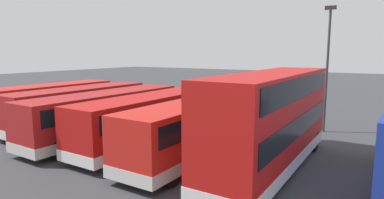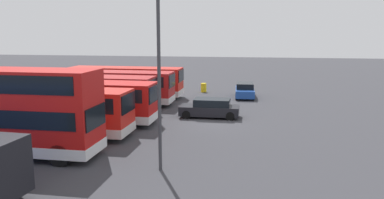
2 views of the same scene
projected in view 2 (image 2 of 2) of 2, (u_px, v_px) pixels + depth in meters
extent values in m
plane|color=#38383D|center=(209.00, 122.00, 27.38)|extent=(140.00, 140.00, 0.00)
cube|color=black|center=(96.00, 117.00, 18.85)|extent=(2.25, 0.09, 1.10)
cylinder|color=black|center=(81.00, 142.00, 20.48)|extent=(0.31, 1.10, 1.10)
cylinder|color=black|center=(60.00, 155.00, 18.30)|extent=(0.31, 1.10, 1.10)
cube|color=red|center=(41.00, 109.00, 23.62)|extent=(2.75, 11.38, 2.60)
cube|color=silver|center=(42.00, 125.00, 23.80)|extent=(2.79, 11.42, 0.55)
cube|color=black|center=(41.00, 100.00, 23.51)|extent=(2.80, 10.58, 0.90)
cube|color=black|center=(128.00, 103.00, 22.51)|extent=(2.25, 0.10, 1.10)
cylinder|color=black|center=(114.00, 125.00, 24.15)|extent=(0.32, 1.11, 1.10)
cylinder|color=black|center=(99.00, 134.00, 21.98)|extent=(0.32, 1.11, 1.10)
cube|color=#B71411|center=(74.00, 100.00, 26.92)|extent=(2.78, 11.68, 2.60)
cube|color=silver|center=(75.00, 114.00, 27.10)|extent=(2.82, 11.72, 0.55)
cube|color=black|center=(74.00, 91.00, 26.81)|extent=(2.82, 10.88, 0.90)
cube|color=black|center=(154.00, 94.00, 25.78)|extent=(2.25, 0.10, 1.10)
cylinder|color=black|center=(140.00, 114.00, 27.42)|extent=(0.32, 1.11, 1.10)
cylinder|color=black|center=(129.00, 121.00, 25.24)|extent=(0.32, 1.11, 1.10)
cylinder|color=black|center=(29.00, 109.00, 28.99)|extent=(0.32, 1.11, 1.10)
cylinder|color=black|center=(10.00, 116.00, 26.81)|extent=(0.32, 1.11, 1.10)
cube|color=#A51919|center=(85.00, 92.00, 30.27)|extent=(2.88, 11.27, 2.60)
cube|color=silver|center=(85.00, 105.00, 30.45)|extent=(2.92, 11.31, 0.55)
cube|color=black|center=(84.00, 85.00, 30.16)|extent=(2.91, 10.47, 0.90)
cube|color=black|center=(153.00, 87.00, 29.11)|extent=(2.25, 0.13, 1.10)
cylinder|color=black|center=(140.00, 105.00, 30.77)|extent=(0.33, 1.11, 1.10)
cylinder|color=black|center=(130.00, 111.00, 28.59)|extent=(0.33, 1.11, 1.10)
cylinder|color=black|center=(46.00, 101.00, 32.34)|extent=(0.33, 1.11, 1.10)
cylinder|color=black|center=(30.00, 106.00, 30.16)|extent=(0.33, 1.11, 1.10)
cube|color=#A51919|center=(113.00, 86.00, 33.66)|extent=(2.70, 10.73, 2.60)
cube|color=silver|center=(113.00, 97.00, 33.84)|extent=(2.74, 10.77, 0.55)
cube|color=black|center=(113.00, 79.00, 33.56)|extent=(2.75, 9.93, 0.90)
cube|color=black|center=(172.00, 81.00, 32.63)|extent=(2.25, 0.09, 1.10)
cylinder|color=black|center=(160.00, 97.00, 34.27)|extent=(0.32, 1.10, 1.10)
cylinder|color=black|center=(153.00, 102.00, 32.09)|extent=(0.32, 1.10, 1.10)
cylinder|color=black|center=(78.00, 95.00, 35.63)|extent=(0.32, 1.10, 1.10)
cylinder|color=black|center=(66.00, 99.00, 33.45)|extent=(0.32, 1.10, 1.10)
cube|color=red|center=(126.00, 81.00, 37.35)|extent=(2.72, 11.11, 2.60)
cube|color=silver|center=(126.00, 91.00, 37.53)|extent=(2.76, 11.15, 0.55)
cube|color=black|center=(126.00, 75.00, 37.25)|extent=(2.77, 10.31, 0.90)
cube|color=black|center=(181.00, 76.00, 36.28)|extent=(2.25, 0.09, 1.10)
cylinder|color=black|center=(170.00, 91.00, 37.92)|extent=(0.32, 1.10, 1.10)
cylinder|color=black|center=(164.00, 95.00, 35.74)|extent=(0.32, 1.10, 1.10)
cylinder|color=black|center=(92.00, 89.00, 39.35)|extent=(0.32, 1.10, 1.10)
cylinder|color=black|center=(82.00, 92.00, 37.17)|extent=(0.32, 1.10, 1.10)
cylinder|color=black|center=(11.00, 185.00, 14.91)|extent=(0.33, 1.01, 1.00)
cube|color=#1E479E|center=(245.00, 92.00, 37.41)|extent=(4.21, 1.98, 0.70)
cube|color=black|center=(245.00, 85.00, 37.50)|extent=(2.55, 1.75, 0.55)
cylinder|color=black|center=(254.00, 97.00, 35.92)|extent=(0.65, 0.25, 0.64)
cylinder|color=black|center=(237.00, 97.00, 36.11)|extent=(0.65, 0.25, 0.64)
cylinder|color=black|center=(252.00, 92.00, 38.79)|extent=(0.65, 0.25, 0.64)
cylinder|color=black|center=(237.00, 92.00, 38.98)|extent=(0.65, 0.25, 0.64)
cube|color=black|center=(209.00, 110.00, 28.77)|extent=(1.82, 4.47, 0.70)
cube|color=black|center=(212.00, 102.00, 28.63)|extent=(1.65, 2.68, 0.55)
cylinder|color=black|center=(186.00, 115.00, 28.28)|extent=(0.22, 0.64, 0.64)
cylinder|color=black|center=(190.00, 110.00, 29.84)|extent=(0.22, 0.64, 0.64)
cylinder|color=black|center=(230.00, 116.00, 27.78)|extent=(0.22, 0.64, 0.64)
cylinder|color=black|center=(231.00, 112.00, 29.34)|extent=(0.22, 0.64, 0.64)
cylinder|color=#38383D|center=(159.00, 84.00, 17.18)|extent=(0.16, 0.16, 8.20)
cylinder|color=yellow|center=(204.00, 88.00, 40.69)|extent=(0.60, 0.60, 0.95)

